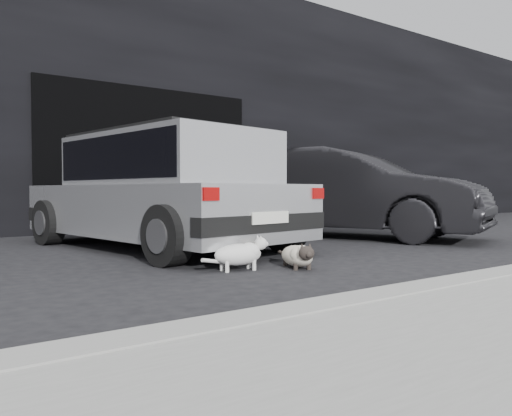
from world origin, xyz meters
TOP-DOWN VIEW (x-y plane):
  - ground at (0.00, 0.00)m, footprint 80.00×80.00m
  - building_facade at (1.00, 6.00)m, footprint 34.00×4.00m
  - garage_opening at (1.00, 3.99)m, footprint 4.00×0.10m
  - curb at (1.00, -2.60)m, footprint 18.00×0.25m
  - silver_hatchback at (-0.03, 1.20)m, footprint 2.44×4.16m
  - second_car at (3.00, 0.98)m, footprint 2.98×4.41m
  - cat_siamese at (0.30, -1.03)m, footprint 0.42×0.73m
  - cat_white at (-0.20, -0.81)m, footprint 0.68×0.29m

SIDE VIEW (x-z plane):
  - ground at x=0.00m, z-range 0.00..0.00m
  - curb at x=1.00m, z-range 0.00..0.12m
  - cat_siamese at x=0.30m, z-range -0.01..0.25m
  - cat_white at x=-0.20m, z-range 0.00..0.31m
  - second_car at x=3.00m, z-range 0.00..1.38m
  - silver_hatchback at x=-0.03m, z-range 0.07..1.51m
  - garage_opening at x=1.00m, z-range 0.00..2.60m
  - building_facade at x=1.00m, z-range 0.00..5.00m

